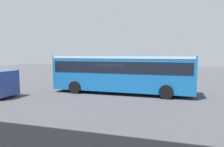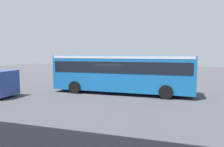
% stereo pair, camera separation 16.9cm
% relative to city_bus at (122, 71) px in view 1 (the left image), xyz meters
% --- Properties ---
extents(ground, '(80.00, 80.00, 0.00)m').
position_rel_city_bus_xyz_m(ground, '(0.66, 0.18, -1.88)').
color(ground, '#424247').
extents(city_bus, '(11.54, 2.85, 3.15)m').
position_rel_city_bus_xyz_m(city_bus, '(0.00, 0.00, 0.00)').
color(city_bus, '#196BB7').
rests_on(city_bus, ground).
extents(bicycle_orange, '(1.77, 0.44, 0.96)m').
position_rel_city_bus_xyz_m(bicycle_orange, '(9.34, 2.21, -1.51)').
color(bicycle_orange, black).
rests_on(bicycle_orange, ground).
extents(pedestrian, '(0.38, 0.38, 1.79)m').
position_rel_city_bus_xyz_m(pedestrian, '(2.62, -2.87, -1.00)').
color(pedestrian, '#2D2D38').
rests_on(pedestrian, ground).
extents(traffic_sign, '(0.08, 0.60, 2.80)m').
position_rel_city_bus_xyz_m(traffic_sign, '(-0.31, -2.70, 0.01)').
color(traffic_sign, slate).
rests_on(traffic_sign, ground).
extents(lane_dash_leftmost, '(2.00, 0.20, 0.01)m').
position_rel_city_bus_xyz_m(lane_dash_leftmost, '(-3.34, -3.28, -1.88)').
color(lane_dash_leftmost, silver).
rests_on(lane_dash_leftmost, ground).
extents(lane_dash_left, '(2.00, 0.20, 0.01)m').
position_rel_city_bus_xyz_m(lane_dash_left, '(0.66, -3.28, -1.88)').
color(lane_dash_left, silver).
rests_on(lane_dash_left, ground).
extents(lane_dash_centre, '(2.00, 0.20, 0.01)m').
position_rel_city_bus_xyz_m(lane_dash_centre, '(4.66, -3.28, -1.88)').
color(lane_dash_centre, silver).
rests_on(lane_dash_centre, ground).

